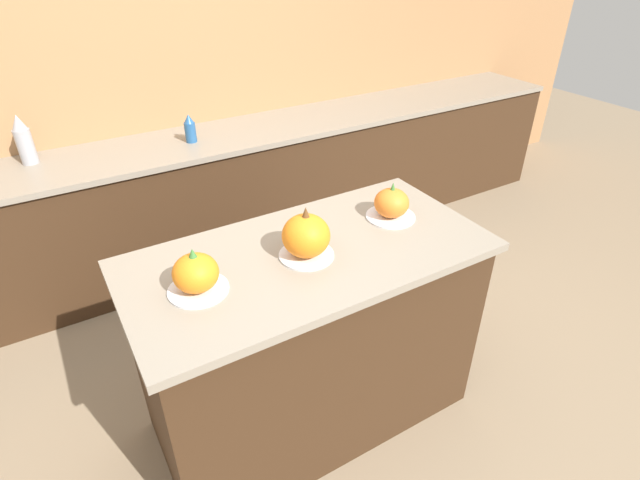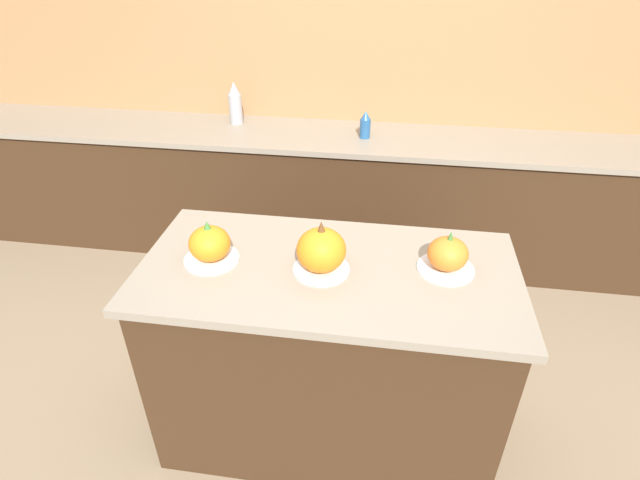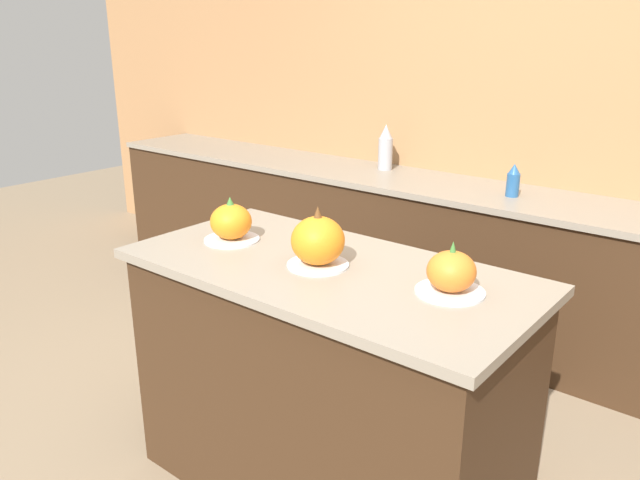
{
  "view_description": "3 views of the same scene",
  "coord_description": "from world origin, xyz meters",
  "px_view_note": "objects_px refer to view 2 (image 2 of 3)",
  "views": [
    {
      "loc": [
        -0.8,
        -1.43,
        2.02
      ],
      "look_at": [
        0.05,
        0.01,
        0.97
      ],
      "focal_mm": 28.0,
      "sensor_mm": 36.0,
      "label": 1
    },
    {
      "loc": [
        0.2,
        -1.54,
        2.05
      ],
      "look_at": [
        -0.03,
        0.01,
        1.06
      ],
      "focal_mm": 28.0,
      "sensor_mm": 36.0,
      "label": 2
    },
    {
      "loc": [
        1.25,
        -1.58,
        1.71
      ],
      "look_at": [
        -0.02,
        -0.01,
        1.03
      ],
      "focal_mm": 35.0,
      "sensor_mm": 36.0,
      "label": 3
    }
  ],
  "objects_px": {
    "pumpkin_cake_left": "(210,245)",
    "pumpkin_cake_center": "(321,251)",
    "bottle_tall": "(235,104)",
    "bottle_short": "(365,125)",
    "pumpkin_cake_right": "(448,255)"
  },
  "relations": [
    {
      "from": "pumpkin_cake_center",
      "to": "bottle_tall",
      "type": "distance_m",
      "value": 1.9
    },
    {
      "from": "bottle_tall",
      "to": "bottle_short",
      "type": "bearing_deg",
      "value": -9.32
    },
    {
      "from": "bottle_tall",
      "to": "pumpkin_cake_left",
      "type": "bearing_deg",
      "value": -76.53
    },
    {
      "from": "pumpkin_cake_center",
      "to": "bottle_tall",
      "type": "bearing_deg",
      "value": 116.27
    },
    {
      "from": "pumpkin_cake_left",
      "to": "bottle_short",
      "type": "relative_size",
      "value": 1.23
    },
    {
      "from": "pumpkin_cake_left",
      "to": "bottle_short",
      "type": "xyz_separation_m",
      "value": [
        0.49,
        1.55,
        -0.04
      ]
    },
    {
      "from": "pumpkin_cake_right",
      "to": "bottle_tall",
      "type": "bearing_deg",
      "value": 128.77
    },
    {
      "from": "pumpkin_cake_left",
      "to": "pumpkin_cake_center",
      "type": "height_order",
      "value": "pumpkin_cake_center"
    },
    {
      "from": "pumpkin_cake_left",
      "to": "pumpkin_cake_center",
      "type": "relative_size",
      "value": 1.0
    },
    {
      "from": "pumpkin_cake_left",
      "to": "pumpkin_cake_right",
      "type": "xyz_separation_m",
      "value": [
        0.9,
        0.07,
        -0.01
      ]
    },
    {
      "from": "pumpkin_cake_left",
      "to": "pumpkin_cake_center",
      "type": "bearing_deg",
      "value": -0.54
    },
    {
      "from": "pumpkin_cake_center",
      "to": "bottle_tall",
      "type": "xyz_separation_m",
      "value": [
        -0.84,
        1.7,
        -0.01
      ]
    },
    {
      "from": "pumpkin_cake_right",
      "to": "bottle_tall",
      "type": "xyz_separation_m",
      "value": [
        -1.31,
        1.63,
        0.01
      ]
    },
    {
      "from": "pumpkin_cake_center",
      "to": "pumpkin_cake_right",
      "type": "height_order",
      "value": "pumpkin_cake_center"
    },
    {
      "from": "pumpkin_cake_center",
      "to": "bottle_tall",
      "type": "height_order",
      "value": "bottle_tall"
    }
  ]
}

